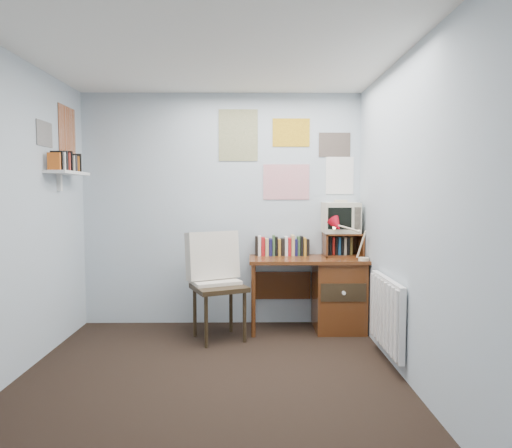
{
  "coord_description": "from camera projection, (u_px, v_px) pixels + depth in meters",
  "views": [
    {
      "loc": [
        0.31,
        -3.21,
        1.44
      ],
      "look_at": [
        0.36,
        1.01,
        1.14
      ],
      "focal_mm": 32.0,
      "sensor_mm": 36.0,
      "label": 1
    }
  ],
  "objects": [
    {
      "name": "posters_back",
      "position": [
        286.0,
        154.0,
        4.92
      ],
      "size": [
        1.2,
        0.01,
        0.9
      ],
      "primitive_type": "cube",
      "color": "white",
      "rests_on": "back_wall"
    },
    {
      "name": "back_wall",
      "position": [
        222.0,
        210.0,
        4.96
      ],
      "size": [
        3.0,
        0.02,
        2.5
      ],
      "primitive_type": "cube",
      "color": "#ACBAC4",
      "rests_on": "ground"
    },
    {
      "name": "crt_tv",
      "position": [
        341.0,
        216.0,
        4.84
      ],
      "size": [
        0.37,
        0.35,
        0.35
      ],
      "primitive_type": "cube",
      "rotation": [
        0.0,
        0.0,
        0.02
      ],
      "color": "beige",
      "rests_on": "tv_riser"
    },
    {
      "name": "posters_left",
      "position": [
        56.0,
        132.0,
        4.24
      ],
      "size": [
        0.01,
        0.7,
        0.6
      ],
      "primitive_type": "cube",
      "color": "white",
      "rests_on": "left_wall"
    },
    {
      "name": "book_row",
      "position": [
        283.0,
        245.0,
        4.9
      ],
      "size": [
        0.6,
        0.14,
        0.22
      ],
      "primitive_type": "cube",
      "color": "#5B2E14",
      "rests_on": "desk"
    },
    {
      "name": "ceiling",
      "position": [
        205.0,
        37.0,
        3.12
      ],
      "size": [
        3.0,
        3.5,
        0.02
      ],
      "primitive_type": "cube",
      "color": "white",
      "rests_on": "back_wall"
    },
    {
      "name": "radiator",
      "position": [
        387.0,
        314.0,
        3.83
      ],
      "size": [
        0.09,
        0.8,
        0.6
      ],
      "primitive_type": "cube",
      "color": "white",
      "rests_on": "right_wall"
    },
    {
      "name": "desk_lamp",
      "position": [
        364.0,
        241.0,
        4.53
      ],
      "size": [
        0.3,
        0.27,
        0.38
      ],
      "primitive_type": "cube",
      "rotation": [
        0.0,
        0.0,
        0.15
      ],
      "color": "red",
      "rests_on": "desk"
    },
    {
      "name": "right_wall",
      "position": [
        418.0,
        219.0,
        3.23
      ],
      "size": [
        0.02,
        3.5,
        2.5
      ],
      "primitive_type": "cube",
      "color": "#ACBAC4",
      "rests_on": "ground"
    },
    {
      "name": "desk_chair",
      "position": [
        219.0,
        288.0,
        4.43
      ],
      "size": [
        0.68,
        0.67,
        1.02
      ],
      "primitive_type": "cube",
      "rotation": [
        0.0,
        0.0,
        0.41
      ],
      "color": "black",
      "rests_on": "ground"
    },
    {
      "name": "ground",
      "position": [
        207.0,
        391.0,
        3.3
      ],
      "size": [
        3.5,
        3.5,
        0.0
      ],
      "primitive_type": "plane",
      "color": "black",
      "rests_on": "ground"
    },
    {
      "name": "desk",
      "position": [
        333.0,
        291.0,
        4.76
      ],
      "size": [
        1.2,
        0.55,
        0.76
      ],
      "color": "#5B2E14",
      "rests_on": "ground"
    },
    {
      "name": "tv_riser",
      "position": [
        343.0,
        244.0,
        4.84
      ],
      "size": [
        0.4,
        0.3,
        0.25
      ],
      "primitive_type": "cube",
      "color": "#5B2E14",
      "rests_on": "desk"
    },
    {
      "name": "wall_shelf",
      "position": [
        68.0,
        173.0,
        4.27
      ],
      "size": [
        0.2,
        0.62,
        0.24
      ],
      "primitive_type": "cube",
      "color": "white",
      "rests_on": "left_wall"
    }
  ]
}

